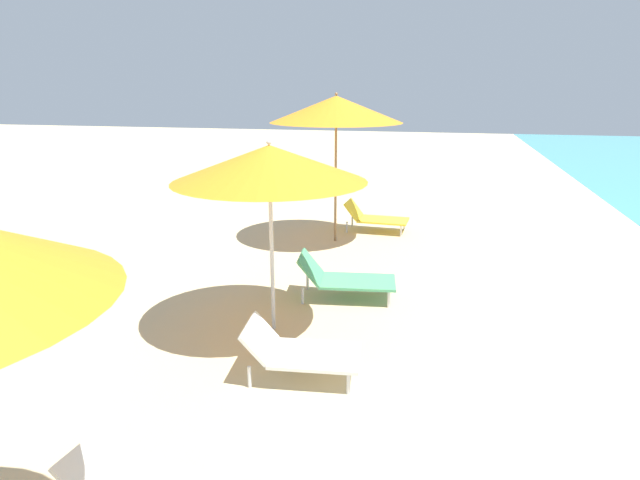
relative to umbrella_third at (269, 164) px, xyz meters
The scene contains 5 objects.
umbrella_third is the anchor object (origin of this frame).
lounger_third_shoreside 2.34m from the umbrella_third, 60.40° to the left, with size 1.51×0.85×0.68m.
lounger_third_inland 2.25m from the umbrella_third, 59.42° to the right, with size 1.31×0.79×0.61m.
umbrella_farthest 4.26m from the umbrella_third, 90.29° to the left, with size 2.59×2.59×2.96m.
lounger_farthest_shoreside 5.53m from the umbrella_third, 82.64° to the left, with size 1.39×0.73×0.65m.
Camera 1 is at (1.89, 2.56, 3.09)m, focal length 29.78 mm.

